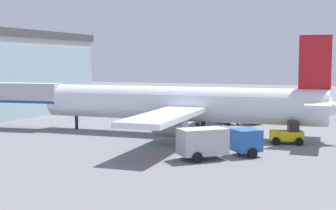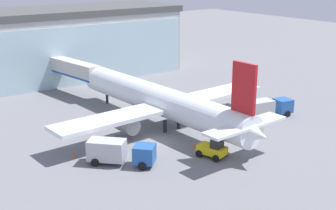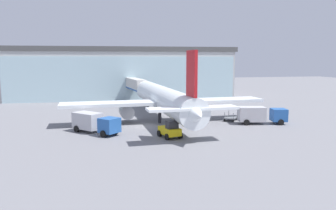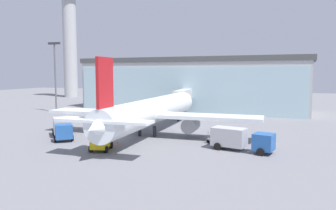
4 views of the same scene
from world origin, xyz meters
TOP-DOWN VIEW (x-y plane):
  - ground at (0.00, 0.00)m, footprint 240.00×240.00m
  - jet_bridge at (1.80, 26.07)m, footprint 3.78×13.35m
  - airplane at (3.96, 3.80)m, footprint 32.42×35.83m
  - catering_truck at (-7.04, -3.12)m, footprint 6.54×6.88m
  - fuel_truck at (17.88, -2.16)m, footprint 7.59×3.67m
  - baggage_cart at (14.56, 1.29)m, footprint 3.02×3.18m
  - pushback_tug at (2.35, -7.91)m, footprint 2.87×3.56m
  - safety_cone_nose at (2.59, -4.37)m, footprint 0.36×0.36m
  - safety_cone_wingtip at (-10.06, 1.75)m, footprint 0.36×0.36m

SIDE VIEW (x-z plane):
  - ground at x=0.00m, z-range 0.00..0.00m
  - safety_cone_nose at x=2.59m, z-range 0.00..0.55m
  - safety_cone_wingtip at x=-10.06m, z-range 0.00..0.55m
  - baggage_cart at x=14.56m, z-range -0.25..1.25m
  - pushback_tug at x=2.35m, z-range -0.18..2.12m
  - catering_truck at x=-7.04m, z-range 0.14..2.79m
  - fuel_truck at x=17.88m, z-range 0.14..2.79m
  - airplane at x=3.96m, z-range -2.01..8.94m
  - jet_bridge at x=1.80m, z-range 1.43..7.03m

